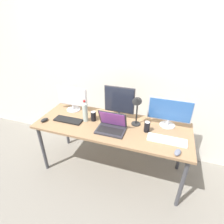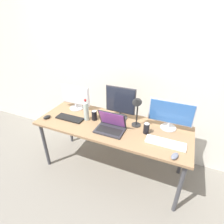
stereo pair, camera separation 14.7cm
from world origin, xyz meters
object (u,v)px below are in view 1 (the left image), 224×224
at_px(work_desk, 112,129).
at_px(mouse_by_keyboard, 44,120).
at_px(monitor_left, 72,98).
at_px(keyboard_main, 167,140).
at_px(desk_lamp, 137,106).
at_px(monitor_center, 119,102).
at_px(soda_can_near_keyboard, 93,116).
at_px(keyboard_aux, 68,120).
at_px(laptop_silver, 111,126).
at_px(soda_can_by_laptop, 147,127).
at_px(water_bottle, 85,112).
at_px(monitor_right, 170,112).
at_px(mouse_by_laptop, 178,152).

distance_m(work_desk, mouse_by_keyboard, 0.86).
xyz_separation_m(monitor_left, mouse_by_keyboard, (-0.20, -0.38, -0.16)).
height_order(keyboard_main, desk_lamp, desk_lamp).
height_order(work_desk, monitor_center, monitor_center).
relative_size(monitor_center, soda_can_near_keyboard, 3.38).
xyz_separation_m(mouse_by_keyboard, desk_lamp, (1.11, 0.26, 0.26)).
relative_size(keyboard_aux, desk_lamp, 0.88).
xyz_separation_m(monitor_center, laptop_silver, (-0.01, -0.29, -0.17)).
distance_m(monitor_left, monitor_center, 0.67).
relative_size(monitor_left, soda_can_near_keyboard, 3.49).
distance_m(laptop_silver, mouse_by_keyboard, 0.87).
bearing_deg(monitor_left, keyboard_main, -12.92).
distance_m(work_desk, monitor_left, 0.71).
bearing_deg(mouse_by_keyboard, soda_can_near_keyboard, 40.39).
height_order(keyboard_main, soda_can_near_keyboard, soda_can_near_keyboard).
bearing_deg(soda_can_by_laptop, water_bottle, -179.15).
distance_m(monitor_left, keyboard_aux, 0.34).
bearing_deg(water_bottle, work_desk, 2.56).
distance_m(keyboard_main, soda_can_by_laptop, 0.26).
bearing_deg(keyboard_aux, monitor_left, 106.20).
bearing_deg(desk_lamp, keyboard_main, -23.91).
bearing_deg(keyboard_main, monitor_left, 167.47).
distance_m(keyboard_main, soda_can_near_keyboard, 0.92).
xyz_separation_m(monitor_right, keyboard_aux, (-1.20, -0.29, -0.18)).
height_order(monitor_left, monitor_center, monitor_center).
bearing_deg(soda_can_by_laptop, monitor_right, 42.70).
height_order(monitor_right, mouse_by_laptop, monitor_right).
bearing_deg(monitor_center, mouse_by_laptop, -32.54).
bearing_deg(mouse_by_laptop, monitor_right, 122.20).
height_order(monitor_left, keyboard_aux, monitor_left).
distance_m(work_desk, desk_lamp, 0.44).
height_order(mouse_by_keyboard, soda_can_by_laptop, soda_can_by_laptop).
bearing_deg(mouse_by_keyboard, monitor_right, 34.79).
bearing_deg(keyboard_main, monitor_right, 92.77).
relative_size(keyboard_aux, mouse_by_keyboard, 3.70).
relative_size(keyboard_main, mouse_by_laptop, 3.77).
xyz_separation_m(monitor_left, laptop_silver, (0.66, -0.29, -0.13)).
xyz_separation_m(work_desk, water_bottle, (-0.35, -0.02, 0.19)).
height_order(work_desk, desk_lamp, desk_lamp).
bearing_deg(keyboard_main, soda_can_near_keyboard, 172.30).
height_order(mouse_by_keyboard, water_bottle, water_bottle).
relative_size(monitor_center, mouse_by_keyboard, 4.32).
bearing_deg(keyboard_aux, keyboard_main, -1.13).
bearing_deg(monitor_right, mouse_by_laptop, -75.55).
bearing_deg(monitor_center, desk_lamp, -27.99).
xyz_separation_m(water_bottle, soda_can_near_keyboard, (0.09, 0.04, -0.07)).
height_order(laptop_silver, desk_lamp, desk_lamp).
xyz_separation_m(monitor_right, keyboard_main, (0.01, -0.31, -0.18)).
distance_m(soda_can_near_keyboard, desk_lamp, 0.57).
bearing_deg(work_desk, water_bottle, -177.44).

